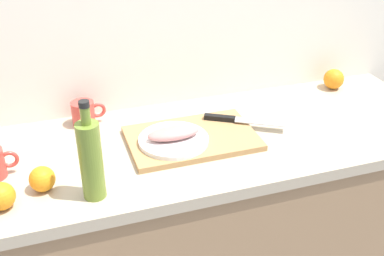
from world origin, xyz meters
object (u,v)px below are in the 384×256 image
Objects in this scene: white_plate at (174,140)px; chef_knife at (235,119)px; coffee_mug_0 at (84,113)px; orange_0 at (42,179)px; fish_fillet at (173,133)px; cutting_board at (192,138)px; olive_oil_bottle at (91,159)px.

chef_knife reaches higher than white_plate.
orange_0 is at bearing -114.79° from coffee_mug_0.
chef_knife is 0.53m from coffee_mug_0.
chef_knife is (0.24, 0.07, -0.02)m from fish_fillet.
white_plate is 0.43m from orange_0.
cutting_board is 1.86× the size of white_plate.
white_plate reaches higher than cutting_board.
coffee_mug_0 is at bearing 86.39° from olive_oil_bottle.
fish_fillet is (0.00, -0.00, 0.03)m from white_plate.
fish_fillet reaches higher than cutting_board.
coffee_mug_0 reaches higher than fish_fillet.
olive_oil_bottle is 4.01× the size of orange_0.
fish_fillet is at bearing -165.07° from cutting_board.
coffee_mug_0 is at bearing -170.12° from chef_knife.
cutting_board is 0.18m from chef_knife.
fish_fillet is 0.43m from orange_0.
olive_oil_bottle reaches higher than chef_knife.
orange_0 is at bearing -165.99° from white_plate.
olive_oil_bottle is 0.18m from orange_0.
coffee_mug_0 is (-0.50, 0.18, 0.02)m from chef_knife.
olive_oil_bottle is (-0.52, -0.24, 0.09)m from chef_knife.
chef_knife is 0.59m from olive_oil_bottle.
white_plate is 0.35m from olive_oil_bottle.
cutting_board is 0.42m from olive_oil_bottle.
olive_oil_bottle is (-0.35, -0.20, 0.11)m from cutting_board.
white_plate is at bearing -44.01° from coffee_mug_0.
orange_0 reaches higher than white_plate.
white_plate is 0.77× the size of olive_oil_bottle.
chef_knife is at bearing 24.86° from olive_oil_bottle.
orange_0 is at bearing -165.86° from cutting_board.
orange_0 is at bearing -165.99° from fish_fillet.
olive_oil_bottle is 0.43m from coffee_mug_0.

